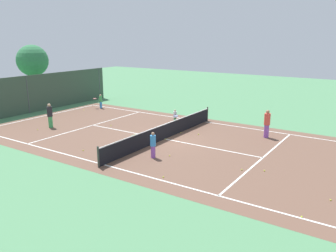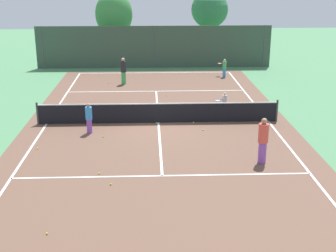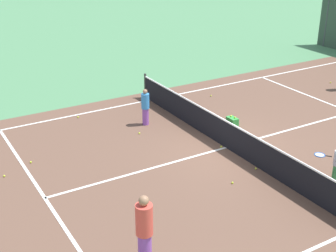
{
  "view_description": "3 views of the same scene",
  "coord_description": "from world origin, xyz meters",
  "px_view_note": "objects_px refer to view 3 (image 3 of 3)",
  "views": [
    {
      "loc": [
        -17.46,
        -11.83,
        6.35
      ],
      "look_at": [
        -0.49,
        -0.58,
        1.05
      ],
      "focal_mm": 36.82,
      "sensor_mm": 36.0,
      "label": 1
    },
    {
      "loc": [
        -0.44,
        -22.26,
        7.17
      ],
      "look_at": [
        0.33,
        -3.47,
        0.96
      ],
      "focal_mm": 50.45,
      "sensor_mm": 36.0,
      "label": 2
    },
    {
      "loc": [
        11.72,
        -9.29,
        7.25
      ],
      "look_at": [
        -1.21,
        -1.62,
        0.73
      ],
      "focal_mm": 50.91,
      "sensor_mm": 36.0,
      "label": 3
    }
  ],
  "objects_px": {
    "tennis_ball_7": "(244,146)",
    "tennis_ball_2": "(331,83)",
    "ball_crate": "(232,122)",
    "tennis_ball_11": "(221,147)",
    "tennis_ball_1": "(139,133)",
    "tennis_ball_4": "(78,117)",
    "player_1": "(336,163)",
    "tennis_ball_0": "(4,176)",
    "tennis_ball_3": "(31,162)",
    "tennis_ball_8": "(211,96)",
    "player_3": "(145,107)",
    "tennis_ball_6": "(256,169)",
    "player_4": "(144,231)",
    "tennis_ball_13": "(232,183)"
  },
  "relations": [
    {
      "from": "tennis_ball_0",
      "to": "tennis_ball_11",
      "type": "xyz_separation_m",
      "value": [
        1.73,
        6.96,
        0.0
      ]
    },
    {
      "from": "player_4",
      "to": "tennis_ball_2",
      "type": "distance_m",
      "value": 15.64
    },
    {
      "from": "tennis_ball_3",
      "to": "player_1",
      "type": "bearing_deg",
      "value": 52.55
    },
    {
      "from": "tennis_ball_8",
      "to": "tennis_ball_13",
      "type": "distance_m",
      "value": 7.67
    },
    {
      "from": "player_3",
      "to": "tennis_ball_6",
      "type": "xyz_separation_m",
      "value": [
        4.96,
        1.29,
        -0.7
      ]
    },
    {
      "from": "player_4",
      "to": "tennis_ball_4",
      "type": "height_order",
      "value": "player_4"
    },
    {
      "from": "ball_crate",
      "to": "tennis_ball_8",
      "type": "xyz_separation_m",
      "value": [
        -3.16,
        1.26,
        -0.15
      ]
    },
    {
      "from": "player_4",
      "to": "tennis_ball_1",
      "type": "distance_m",
      "value": 7.31
    },
    {
      "from": "tennis_ball_6",
      "to": "tennis_ball_7",
      "type": "height_order",
      "value": "same"
    },
    {
      "from": "player_3",
      "to": "player_4",
      "type": "height_order",
      "value": "player_4"
    },
    {
      "from": "tennis_ball_8",
      "to": "tennis_ball_11",
      "type": "bearing_deg",
      "value": -31.52
    },
    {
      "from": "tennis_ball_3",
      "to": "tennis_ball_4",
      "type": "height_order",
      "value": "same"
    },
    {
      "from": "tennis_ball_4",
      "to": "tennis_ball_6",
      "type": "bearing_deg",
      "value": 25.43
    },
    {
      "from": "tennis_ball_2",
      "to": "tennis_ball_11",
      "type": "relative_size",
      "value": 1.0
    },
    {
      "from": "tennis_ball_1",
      "to": "tennis_ball_13",
      "type": "height_order",
      "value": "same"
    },
    {
      "from": "tennis_ball_3",
      "to": "tennis_ball_4",
      "type": "bearing_deg",
      "value": 136.65
    },
    {
      "from": "tennis_ball_1",
      "to": "tennis_ball_11",
      "type": "xyz_separation_m",
      "value": [
        2.45,
        1.92,
        0.0
      ]
    },
    {
      "from": "player_1",
      "to": "tennis_ball_6",
      "type": "relative_size",
      "value": 17.24
    },
    {
      "from": "ball_crate",
      "to": "tennis_ball_11",
      "type": "height_order",
      "value": "ball_crate"
    },
    {
      "from": "ball_crate",
      "to": "tennis_ball_0",
      "type": "distance_m",
      "value": 8.43
    },
    {
      "from": "player_1",
      "to": "tennis_ball_0",
      "type": "distance_m",
      "value": 10.05
    },
    {
      "from": "player_3",
      "to": "tennis_ball_1",
      "type": "relative_size",
      "value": 21.67
    },
    {
      "from": "player_1",
      "to": "player_4",
      "type": "height_order",
      "value": "player_4"
    },
    {
      "from": "player_1",
      "to": "tennis_ball_3",
      "type": "height_order",
      "value": "player_1"
    },
    {
      "from": "tennis_ball_0",
      "to": "tennis_ball_2",
      "type": "bearing_deg",
      "value": 94.67
    },
    {
      "from": "tennis_ball_0",
      "to": "tennis_ball_8",
      "type": "relative_size",
      "value": 1.0
    },
    {
      "from": "tennis_ball_2",
      "to": "tennis_ball_3",
      "type": "distance_m",
      "value": 14.81
    },
    {
      "from": "player_4",
      "to": "ball_crate",
      "type": "distance_m",
      "value": 8.51
    },
    {
      "from": "tennis_ball_1",
      "to": "tennis_ball_13",
      "type": "bearing_deg",
      "value": 8.98
    },
    {
      "from": "player_3",
      "to": "ball_crate",
      "type": "height_order",
      "value": "player_3"
    },
    {
      "from": "tennis_ball_2",
      "to": "tennis_ball_11",
      "type": "xyz_separation_m",
      "value": [
        3.02,
        -8.78,
        0.0
      ]
    },
    {
      "from": "tennis_ball_3",
      "to": "tennis_ball_13",
      "type": "bearing_deg",
      "value": 47.66
    },
    {
      "from": "ball_crate",
      "to": "tennis_ball_1",
      "type": "height_order",
      "value": "ball_crate"
    },
    {
      "from": "tennis_ball_13",
      "to": "player_3",
      "type": "bearing_deg",
      "value": -178.87
    },
    {
      "from": "tennis_ball_1",
      "to": "tennis_ball_4",
      "type": "height_order",
      "value": "same"
    },
    {
      "from": "tennis_ball_8",
      "to": "tennis_ball_3",
      "type": "bearing_deg",
      "value": -75.78
    },
    {
      "from": "player_1",
      "to": "ball_crate",
      "type": "height_order",
      "value": "player_1"
    },
    {
      "from": "player_1",
      "to": "player_4",
      "type": "relative_size",
      "value": 0.62
    },
    {
      "from": "tennis_ball_1",
      "to": "tennis_ball_4",
      "type": "bearing_deg",
      "value": -152.41
    },
    {
      "from": "tennis_ball_0",
      "to": "tennis_ball_8",
      "type": "height_order",
      "value": "same"
    },
    {
      "from": "ball_crate",
      "to": "tennis_ball_8",
      "type": "distance_m",
      "value": 3.41
    },
    {
      "from": "tennis_ball_3",
      "to": "player_4",
      "type": "bearing_deg",
      "value": 7.79
    },
    {
      "from": "player_1",
      "to": "player_3",
      "type": "relative_size",
      "value": 0.8
    },
    {
      "from": "tennis_ball_1",
      "to": "tennis_ball_7",
      "type": "height_order",
      "value": "same"
    },
    {
      "from": "tennis_ball_4",
      "to": "tennis_ball_6",
      "type": "relative_size",
      "value": 1.0
    },
    {
      "from": "tennis_ball_7",
      "to": "tennis_ball_2",
      "type": "bearing_deg",
      "value": 112.82
    },
    {
      "from": "tennis_ball_4",
      "to": "tennis_ball_7",
      "type": "distance_m",
      "value": 6.78
    },
    {
      "from": "player_1",
      "to": "tennis_ball_3",
      "type": "distance_m",
      "value": 9.54
    },
    {
      "from": "tennis_ball_3",
      "to": "tennis_ball_8",
      "type": "height_order",
      "value": "same"
    },
    {
      "from": "player_3",
      "to": "tennis_ball_4",
      "type": "height_order",
      "value": "player_3"
    }
  ]
}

